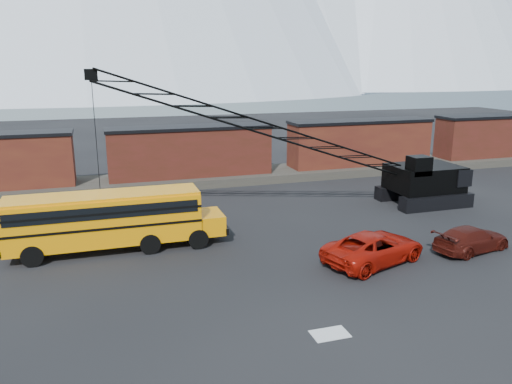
# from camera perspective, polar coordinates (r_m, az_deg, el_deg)

# --- Properties ---
(ground) EXTENTS (160.00, 160.00, 0.00)m
(ground) POSITION_cam_1_polar(r_m,az_deg,el_deg) (22.73, 2.82, -11.25)
(ground) COLOR black
(ground) RESTS_ON ground
(gravel_berm) EXTENTS (120.00, 5.00, 0.70)m
(gravel_berm) POSITION_cam_1_polar(r_m,az_deg,el_deg) (42.88, -7.42, 1.47)
(gravel_berm) COLOR #48433B
(gravel_berm) RESTS_ON ground
(boxcar_mid) EXTENTS (13.70, 3.10, 4.17)m
(boxcar_mid) POSITION_cam_1_polar(r_m,az_deg,el_deg) (42.41, -7.52, 4.65)
(boxcar_mid) COLOR #511C16
(boxcar_mid) RESTS_ON gravel_berm
(boxcar_east_near) EXTENTS (13.70, 3.10, 4.17)m
(boxcar_east_near) POSITION_cam_1_polar(r_m,az_deg,el_deg) (47.81, 11.79, 5.56)
(boxcar_east_near) COLOR #451713
(boxcar_east_near) RESTS_ON gravel_berm
(boxcar_east_far) EXTENTS (13.70, 3.10, 4.17)m
(boxcar_east_far) POSITION_cam_1_polar(r_m,az_deg,el_deg) (57.31, 25.98, 5.84)
(boxcar_east_far) COLOR #511C16
(boxcar_east_far) RESTS_ON gravel_berm
(snow_patch) EXTENTS (1.40, 0.90, 0.02)m
(snow_patch) POSITION_cam_1_polar(r_m,az_deg,el_deg) (19.66, 8.44, -15.74)
(snow_patch) COLOR silver
(snow_patch) RESTS_ON ground
(school_bus) EXTENTS (11.65, 2.65, 3.19)m
(school_bus) POSITION_cam_1_polar(r_m,az_deg,el_deg) (27.91, -16.17, -2.94)
(school_bus) COLOR orange
(school_bus) RESTS_ON ground
(red_pickup) EXTENTS (6.29, 4.35, 1.60)m
(red_pickup) POSITION_cam_1_polar(r_m,az_deg,el_deg) (26.19, 13.35, -6.20)
(red_pickup) COLOR #A71208
(red_pickup) RESTS_ON ground
(maroon_suv) EXTENTS (4.96, 2.82, 1.35)m
(maroon_suv) POSITION_cam_1_polar(r_m,az_deg,el_deg) (29.46, 23.41, -4.95)
(maroon_suv) COLOR #41110B
(maroon_suv) RESTS_ON ground
(crawler_crane) EXTENTS (25.61, 4.20, 9.80)m
(crawler_crane) POSITION_cam_1_polar(r_m,az_deg,el_deg) (32.32, 3.99, 6.30)
(crawler_crane) COLOR black
(crawler_crane) RESTS_ON ground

